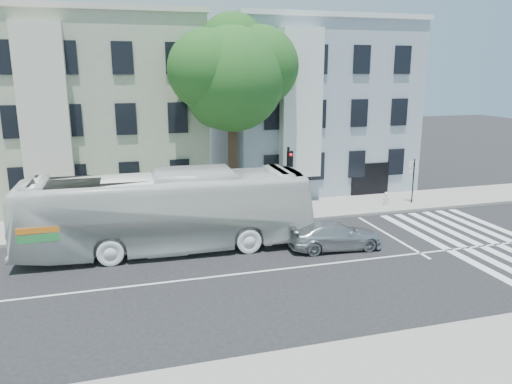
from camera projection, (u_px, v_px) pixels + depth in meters
name	position (u px, v px, depth m)	size (l,w,h in m)	color
ground	(283.00, 269.00, 20.52)	(120.00, 120.00, 0.00)	black
sidewalk_far	(236.00, 215.00, 27.96)	(80.00, 4.00, 0.15)	gray
sidewalk_near	(384.00, 380.00, 13.04)	(80.00, 4.00, 0.15)	gray
building_left	(100.00, 111.00, 31.31)	(12.00, 10.00, 11.00)	#9DA389
building_right	(307.00, 106.00, 35.11)	(12.00, 10.00, 11.00)	#9EADBC
street_tree	(232.00, 73.00, 26.83)	(7.30, 5.90, 11.10)	#2D2116
bus	(167.00, 211.00, 22.35)	(13.02, 3.05, 3.63)	silver
sedan	(335.00, 235.00, 22.76)	(4.34, 1.76, 1.26)	#B5B8BC
hedge	(163.00, 222.00, 25.13)	(8.50, 0.84, 0.70)	#2F581C
traffic_signal	(289.00, 175.00, 26.13)	(0.43, 0.53, 4.09)	black
fire_hydrant	(386.00, 198.00, 29.73)	(0.42, 0.25, 0.78)	silver
far_sign_pole	(413.00, 175.00, 29.95)	(0.47, 0.25, 2.70)	black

